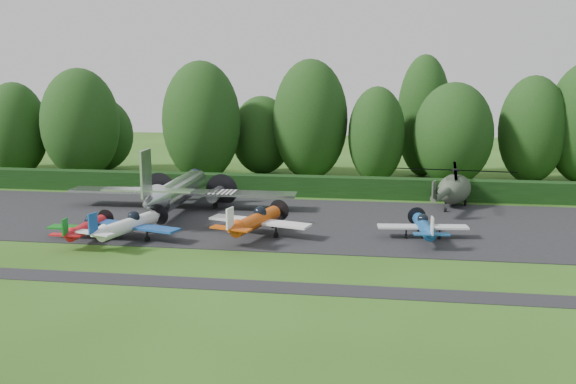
# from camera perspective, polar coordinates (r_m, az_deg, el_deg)

# --- Properties ---
(ground) EXTENTS (160.00, 160.00, 0.00)m
(ground) POSITION_cam_1_polar(r_m,az_deg,el_deg) (43.84, -5.75, -5.56)
(ground) COLOR #294814
(ground) RESTS_ON ground
(apron) EXTENTS (70.00, 18.00, 0.01)m
(apron) POSITION_cam_1_polar(r_m,az_deg,el_deg) (53.25, -3.11, -2.55)
(apron) COLOR black
(apron) RESTS_ON ground
(taxiway_verge) EXTENTS (70.00, 2.00, 0.00)m
(taxiway_verge) POSITION_cam_1_polar(r_m,az_deg,el_deg) (38.33, -7.98, -8.06)
(taxiway_verge) COLOR black
(taxiway_verge) RESTS_ON ground
(hedgerow) EXTENTS (90.00, 1.60, 2.00)m
(hedgerow) POSITION_cam_1_polar(r_m,az_deg,el_deg) (63.81, -1.12, -0.28)
(hedgerow) COLOR black
(hedgerow) RESTS_ON ground
(transport_plane) EXTENTS (20.70, 15.87, 6.63)m
(transport_plane) POSITION_cam_1_polar(r_m,az_deg,el_deg) (57.01, -9.81, 0.10)
(transport_plane) COLOR silver
(transport_plane) RESTS_ON ground
(light_plane_red) EXTENTS (6.25, 6.58, 2.40)m
(light_plane_red) POSITION_cam_1_polar(r_m,az_deg,el_deg) (49.09, -17.46, -3.02)
(light_plane_red) COLOR red
(light_plane_red) RESTS_ON ground
(light_plane_white) EXTENTS (7.53, 7.92, 2.89)m
(light_plane_white) POSITION_cam_1_polar(r_m,az_deg,el_deg) (48.13, -13.99, -2.86)
(light_plane_white) COLOR silver
(light_plane_white) RESTS_ON ground
(light_plane_orange) EXTENTS (7.98, 8.39, 3.07)m
(light_plane_orange) POSITION_cam_1_polar(r_m,az_deg,el_deg) (47.81, -2.86, -2.54)
(light_plane_orange) COLOR #BA430A
(light_plane_orange) RESTS_ON ground
(light_plane_blue) EXTENTS (6.61, 6.95, 2.54)m
(light_plane_blue) POSITION_cam_1_polar(r_m,az_deg,el_deg) (48.02, 11.98, -2.98)
(light_plane_blue) COLOR navy
(light_plane_blue) RESTS_ON ground
(helicopter) EXTENTS (10.71, 12.54, 3.45)m
(helicopter) POSITION_cam_1_polar(r_m,az_deg,el_deg) (60.13, 14.59, 0.47)
(helicopter) COLOR #3A4535
(helicopter) RESTS_ON ground
(tree_1) EXTENTS (8.60, 8.60, 13.28)m
(tree_1) POSITION_cam_1_polar(r_m,az_deg,el_deg) (71.49, -7.70, 6.20)
(tree_1) COLOR black
(tree_1) RESTS_ON ground
(tree_2) EXTENTS (8.41, 8.41, 11.02)m
(tree_2) POSITION_cam_1_polar(r_m,az_deg,el_deg) (70.92, 14.49, 5.00)
(tree_2) COLOR black
(tree_2) RESTS_ON ground
(tree_3) EXTENTS (7.24, 7.24, 9.26)m
(tree_3) POSITION_cam_1_polar(r_m,az_deg,el_deg) (76.27, -2.35, 5.07)
(tree_3) COLOR black
(tree_3) RESTS_ON ground
(tree_4) EXTENTS (6.19, 6.19, 10.54)m
(tree_4) POSITION_cam_1_polar(r_m,az_deg,el_deg) (70.68, 7.88, 5.03)
(tree_4) COLOR black
(tree_4) RESTS_ON ground
(tree_5) EXTENTS (8.37, 8.37, 13.47)m
(tree_5) POSITION_cam_1_polar(r_m,az_deg,el_deg) (72.14, 1.99, 6.41)
(tree_5) COLOR black
(tree_5) RESTS_ON ground
(tree_6) EXTENTS (7.20, 7.20, 11.71)m
(tree_6) POSITION_cam_1_polar(r_m,az_deg,el_deg) (74.66, 20.89, 5.18)
(tree_6) COLOR black
(tree_6) RESTS_ON ground
(tree_7) EXTENTS (7.27, 7.27, 10.90)m
(tree_7) POSITION_cam_1_polar(r_m,az_deg,el_deg) (81.22, -23.08, 5.14)
(tree_7) COLOR black
(tree_7) RESTS_ON ground
(tree_8) EXTENTS (8.73, 8.73, 12.49)m
(tree_8) POSITION_cam_1_polar(r_m,az_deg,el_deg) (76.43, -17.97, 5.78)
(tree_8) COLOR black
(tree_8) RESTS_ON ground
(tree_11) EXTENTS (6.09, 6.09, 14.02)m
(tree_11) POSITION_cam_1_polar(r_m,az_deg,el_deg) (76.19, 11.96, 6.62)
(tree_11) COLOR black
(tree_11) RESTS_ON ground
(tree_12) EXTENTS (8.36, 8.36, 9.07)m
(tree_12) POSITION_cam_1_polar(r_m,az_deg,el_deg) (81.28, -16.51, 4.93)
(tree_12) COLOR black
(tree_12) RESTS_ON ground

